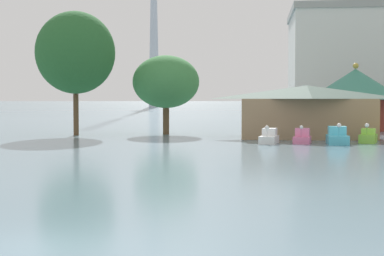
{
  "coord_description": "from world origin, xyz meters",
  "views": [
    {
      "loc": [
        5.36,
        -14.08,
        3.72
      ],
      "look_at": [
        1.7,
        19.45,
        2.06
      ],
      "focal_mm": 55.38,
      "sensor_mm": 36.0,
      "label": 1
    }
  ],
  "objects_px": {
    "pedal_boat_pink": "(302,137)",
    "pedal_boat_cyan": "(337,137)",
    "background_building_block": "(376,66)",
    "boathouse": "(307,110)",
    "shoreline_tree_tall_left": "(75,53)",
    "shoreline_tree_mid": "(166,82)",
    "pedal_boat_lime": "(368,137)",
    "pedal_boat_white": "(269,137)",
    "green_roof_pavilion": "(355,95)"
  },
  "relations": [
    {
      "from": "pedal_boat_pink",
      "to": "pedal_boat_cyan",
      "type": "height_order",
      "value": "pedal_boat_cyan"
    },
    {
      "from": "background_building_block",
      "to": "boathouse",
      "type": "bearing_deg",
      "value": -110.04
    },
    {
      "from": "shoreline_tree_tall_left",
      "to": "shoreline_tree_mid",
      "type": "relative_size",
      "value": 1.52
    },
    {
      "from": "shoreline_tree_tall_left",
      "to": "shoreline_tree_mid",
      "type": "xyz_separation_m",
      "value": [
        8.86,
        2.76,
        -2.91
      ]
    },
    {
      "from": "pedal_boat_cyan",
      "to": "pedal_boat_lime",
      "type": "height_order",
      "value": "pedal_boat_cyan"
    },
    {
      "from": "shoreline_tree_tall_left",
      "to": "pedal_boat_lime",
      "type": "bearing_deg",
      "value": -15.01
    },
    {
      "from": "pedal_boat_lime",
      "to": "background_building_block",
      "type": "bearing_deg",
      "value": -174.78
    },
    {
      "from": "pedal_boat_white",
      "to": "background_building_block",
      "type": "relative_size",
      "value": 0.1
    },
    {
      "from": "pedal_boat_white",
      "to": "pedal_boat_pink",
      "type": "distance_m",
      "value": 2.87
    },
    {
      "from": "pedal_boat_cyan",
      "to": "pedal_boat_lime",
      "type": "xyz_separation_m",
      "value": [
        2.81,
        1.86,
        -0.08
      ]
    },
    {
      "from": "background_building_block",
      "to": "green_roof_pavilion",
      "type": "bearing_deg",
      "value": -106.89
    },
    {
      "from": "boathouse",
      "to": "background_building_block",
      "type": "relative_size",
      "value": 0.49
    },
    {
      "from": "pedal_boat_pink",
      "to": "green_roof_pavilion",
      "type": "relative_size",
      "value": 0.22
    },
    {
      "from": "pedal_boat_white",
      "to": "boathouse",
      "type": "bearing_deg",
      "value": 165.76
    },
    {
      "from": "green_roof_pavilion",
      "to": "shoreline_tree_mid",
      "type": "distance_m",
      "value": 24.13
    },
    {
      "from": "pedal_boat_lime",
      "to": "shoreline_tree_tall_left",
      "type": "height_order",
      "value": "shoreline_tree_tall_left"
    },
    {
      "from": "green_roof_pavilion",
      "to": "pedal_boat_white",
      "type": "bearing_deg",
      "value": -114.76
    },
    {
      "from": "pedal_boat_pink",
      "to": "shoreline_tree_mid",
      "type": "bearing_deg",
      "value": -121.2
    },
    {
      "from": "pedal_boat_white",
      "to": "pedal_boat_lime",
      "type": "bearing_deg",
      "value": 112.94
    },
    {
      "from": "pedal_boat_white",
      "to": "shoreline_tree_tall_left",
      "type": "bearing_deg",
      "value": -103.97
    },
    {
      "from": "pedal_boat_white",
      "to": "shoreline_tree_tall_left",
      "type": "xyz_separation_m",
      "value": [
        -19.37,
        9.15,
        7.9
      ]
    },
    {
      "from": "pedal_boat_white",
      "to": "pedal_boat_cyan",
      "type": "relative_size",
      "value": 0.97
    },
    {
      "from": "shoreline_tree_tall_left",
      "to": "shoreline_tree_mid",
      "type": "height_order",
      "value": "shoreline_tree_tall_left"
    },
    {
      "from": "shoreline_tree_tall_left",
      "to": "boathouse",
      "type": "bearing_deg",
      "value": -3.42
    },
    {
      "from": "pedal_boat_pink",
      "to": "pedal_boat_cyan",
      "type": "relative_size",
      "value": 0.92
    },
    {
      "from": "boathouse",
      "to": "pedal_boat_white",
      "type": "bearing_deg",
      "value": -115.56
    },
    {
      "from": "pedal_boat_pink",
      "to": "green_roof_pavilion",
      "type": "distance_m",
      "value": 24.2
    },
    {
      "from": "pedal_boat_cyan",
      "to": "pedal_boat_white",
      "type": "bearing_deg",
      "value": -90.38
    },
    {
      "from": "shoreline_tree_tall_left",
      "to": "shoreline_tree_mid",
      "type": "distance_m",
      "value": 9.73
    },
    {
      "from": "pedal_boat_lime",
      "to": "shoreline_tree_tall_left",
      "type": "xyz_separation_m",
      "value": [
        -27.73,
        7.44,
        7.9
      ]
    },
    {
      "from": "shoreline_tree_mid",
      "to": "background_building_block",
      "type": "height_order",
      "value": "background_building_block"
    },
    {
      "from": "pedal_boat_white",
      "to": "shoreline_tree_mid",
      "type": "relative_size",
      "value": 0.32
    },
    {
      "from": "boathouse",
      "to": "pedal_boat_lime",
      "type": "bearing_deg",
      "value": -52.57
    },
    {
      "from": "background_building_block",
      "to": "pedal_boat_pink",
      "type": "bearing_deg",
      "value": -108.18
    },
    {
      "from": "boathouse",
      "to": "background_building_block",
      "type": "distance_m",
      "value": 40.72
    },
    {
      "from": "pedal_boat_cyan",
      "to": "background_building_block",
      "type": "relative_size",
      "value": 0.1
    },
    {
      "from": "background_building_block",
      "to": "pedal_boat_lime",
      "type": "bearing_deg",
      "value": -101.79
    },
    {
      "from": "pedal_boat_white",
      "to": "pedal_boat_pink",
      "type": "bearing_deg",
      "value": 115.95
    },
    {
      "from": "pedal_boat_pink",
      "to": "shoreline_tree_tall_left",
      "type": "height_order",
      "value": "shoreline_tree_tall_left"
    },
    {
      "from": "pedal_boat_pink",
      "to": "pedal_boat_lime",
      "type": "distance_m",
      "value": 5.66
    },
    {
      "from": "pedal_boat_pink",
      "to": "pedal_boat_lime",
      "type": "xyz_separation_m",
      "value": [
        5.58,
        0.99,
        0.01
      ]
    },
    {
      "from": "pedal_boat_white",
      "to": "pedal_boat_cyan",
      "type": "distance_m",
      "value": 5.55
    },
    {
      "from": "pedal_boat_cyan",
      "to": "green_roof_pavilion",
      "type": "distance_m",
      "value": 24.25
    },
    {
      "from": "boathouse",
      "to": "green_roof_pavilion",
      "type": "height_order",
      "value": "green_roof_pavilion"
    },
    {
      "from": "shoreline_tree_tall_left",
      "to": "pedal_boat_pink",
      "type": "bearing_deg",
      "value": -20.83
    },
    {
      "from": "pedal_boat_pink",
      "to": "boathouse",
      "type": "height_order",
      "value": "boathouse"
    },
    {
      "from": "pedal_boat_white",
      "to": "boathouse",
      "type": "xyz_separation_m",
      "value": [
        3.72,
        7.77,
        2.11
      ]
    },
    {
      "from": "green_roof_pavilion",
      "to": "background_building_block",
      "type": "distance_m",
      "value": 23.77
    },
    {
      "from": "pedal_boat_white",
      "to": "pedal_boat_lime",
      "type": "distance_m",
      "value": 8.53
    },
    {
      "from": "pedal_boat_white",
      "to": "background_building_block",
      "type": "bearing_deg",
      "value": 170.31
    }
  ]
}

